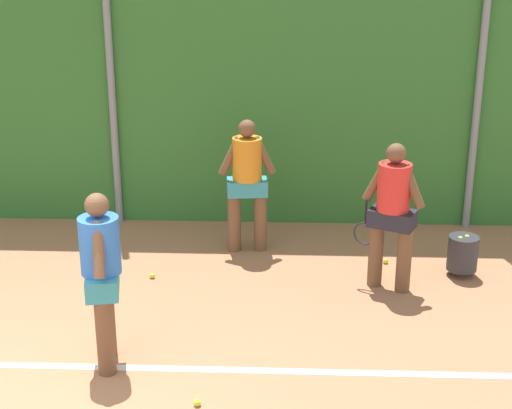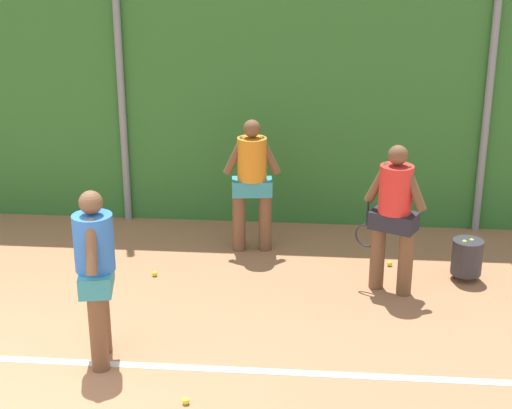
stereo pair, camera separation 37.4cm
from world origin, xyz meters
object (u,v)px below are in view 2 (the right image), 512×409
(player_foreground_near, at_px, (96,268))
(tennis_ball_5, at_px, (186,401))
(ball_hopper, at_px, (467,257))
(tennis_ball_0, at_px, (155,274))
(tennis_ball_4, at_px, (390,264))
(player_backcourt_far, at_px, (252,178))
(player_midcourt, at_px, (394,211))

(player_foreground_near, bearing_deg, tennis_ball_5, -136.43)
(ball_hopper, bearing_deg, tennis_ball_5, -135.41)
(tennis_ball_0, height_order, tennis_ball_5, same)
(player_foreground_near, relative_size, tennis_ball_4, 26.23)
(tennis_ball_4, distance_m, tennis_ball_5, 3.72)
(player_backcourt_far, distance_m, ball_hopper, 2.78)
(tennis_ball_0, xyz_separation_m, tennis_ball_4, (2.83, 0.55, 0.00))
(player_midcourt, bearing_deg, player_foreground_near, 57.10)
(player_midcourt, bearing_deg, tennis_ball_0, 22.55)
(player_foreground_near, bearing_deg, ball_hopper, -71.32)
(player_foreground_near, distance_m, tennis_ball_0, 2.14)
(player_backcourt_far, height_order, tennis_ball_0, player_backcourt_far)
(player_midcourt, height_order, tennis_ball_5, player_midcourt)
(player_midcourt, relative_size, player_backcourt_far, 1.01)
(player_backcourt_far, bearing_deg, player_foreground_near, 60.59)
(player_foreground_near, distance_m, player_midcourt, 3.39)
(tennis_ball_0, distance_m, tennis_ball_4, 2.89)
(tennis_ball_5, bearing_deg, player_foreground_near, 144.46)
(player_midcourt, height_order, player_backcourt_far, player_midcourt)
(player_backcourt_far, height_order, tennis_ball_5, player_backcourt_far)
(player_foreground_near, xyz_separation_m, tennis_ball_0, (0.10, 1.92, -0.94))
(player_midcourt, bearing_deg, player_backcourt_far, -6.63)
(tennis_ball_5, bearing_deg, player_midcourt, 51.53)
(player_backcourt_far, xyz_separation_m, ball_hopper, (2.61, -0.68, -0.68))
(tennis_ball_0, bearing_deg, tennis_ball_5, -72.18)
(ball_hopper, height_order, tennis_ball_5, ball_hopper)
(player_midcourt, relative_size, tennis_ball_0, 26.28)
(player_midcourt, xyz_separation_m, player_backcourt_far, (-1.69, 1.06, -0.00))
(tennis_ball_4, bearing_deg, tennis_ball_5, -122.57)
(player_foreground_near, distance_m, ball_hopper, 4.43)
(player_midcourt, relative_size, tennis_ball_5, 26.28)
(player_backcourt_far, xyz_separation_m, tennis_ball_5, (-0.26, -3.51, -0.94))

